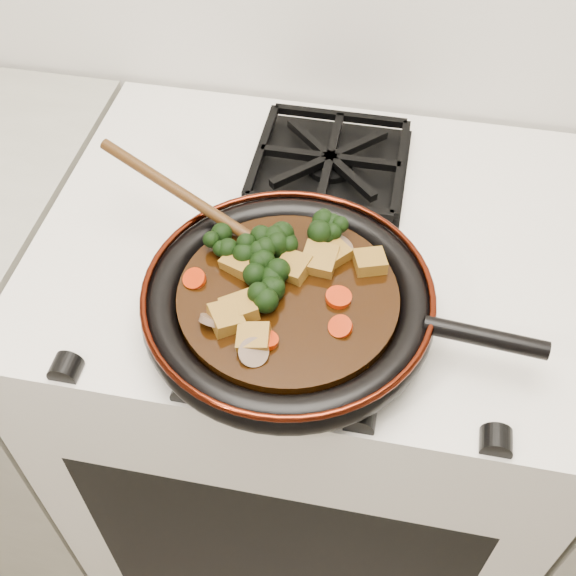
# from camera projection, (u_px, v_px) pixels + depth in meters

# --- Properties ---
(stove) EXTENTS (0.76, 0.60, 0.90)m
(stove) POSITION_uv_depth(u_px,v_px,m) (307.00, 403.00, 1.35)
(stove) COLOR white
(stove) RESTS_ON ground
(burner_grate_front) EXTENTS (0.23, 0.23, 0.03)m
(burner_grate_front) POSITION_uv_depth(u_px,v_px,m) (296.00, 306.00, 0.90)
(burner_grate_front) COLOR black
(burner_grate_front) RESTS_ON stove
(burner_grate_back) EXTENTS (0.23, 0.23, 0.03)m
(burner_grate_back) POSITION_uv_depth(u_px,v_px,m) (330.00, 162.00, 1.08)
(burner_grate_back) COLOR black
(burner_grate_back) RESTS_ON stove
(skillet) EXTENTS (0.48, 0.35, 0.05)m
(skillet) POSITION_uv_depth(u_px,v_px,m) (290.00, 302.00, 0.87)
(skillet) COLOR black
(skillet) RESTS_ON burner_grate_front
(braising_sauce) EXTENTS (0.27, 0.27, 0.02)m
(braising_sauce) POSITION_uv_depth(u_px,v_px,m) (288.00, 299.00, 0.86)
(braising_sauce) COLOR black
(braising_sauce) RESTS_ON skillet
(tofu_cube_0) EXTENTS (0.04, 0.05, 0.03)m
(tofu_cube_0) POSITION_uv_depth(u_px,v_px,m) (319.00, 260.00, 0.88)
(tofu_cube_0) COLOR olive
(tofu_cube_0) RESTS_ON braising_sauce
(tofu_cube_1) EXTENTS (0.05, 0.05, 0.02)m
(tofu_cube_1) POSITION_uv_depth(u_px,v_px,m) (239.00, 309.00, 0.83)
(tofu_cube_1) COLOR olive
(tofu_cube_1) RESTS_ON braising_sauce
(tofu_cube_2) EXTENTS (0.05, 0.05, 0.02)m
(tofu_cube_2) POSITION_uv_depth(u_px,v_px,m) (332.00, 253.00, 0.89)
(tofu_cube_2) COLOR olive
(tofu_cube_2) RESTS_ON braising_sauce
(tofu_cube_3) EXTENTS (0.04, 0.04, 0.03)m
(tofu_cube_3) POSITION_uv_depth(u_px,v_px,m) (254.00, 339.00, 0.80)
(tofu_cube_3) COLOR olive
(tofu_cube_3) RESTS_ON braising_sauce
(tofu_cube_4) EXTENTS (0.05, 0.05, 0.02)m
(tofu_cube_4) POSITION_uv_depth(u_px,v_px,m) (240.00, 263.00, 0.88)
(tofu_cube_4) COLOR olive
(tofu_cube_4) RESTS_ON braising_sauce
(tofu_cube_5) EXTENTS (0.05, 0.05, 0.02)m
(tofu_cube_5) POSITION_uv_depth(u_px,v_px,m) (370.00, 262.00, 0.88)
(tofu_cube_5) COLOR olive
(tofu_cube_5) RESTS_ON braising_sauce
(tofu_cube_6) EXTENTS (0.05, 0.05, 0.03)m
(tofu_cube_6) POSITION_uv_depth(u_px,v_px,m) (293.00, 268.00, 0.87)
(tofu_cube_6) COLOR olive
(tofu_cube_6) RESTS_ON braising_sauce
(tofu_cube_7) EXTENTS (0.05, 0.05, 0.03)m
(tofu_cube_7) POSITION_uv_depth(u_px,v_px,m) (226.00, 319.00, 0.82)
(tofu_cube_7) COLOR olive
(tofu_cube_7) RESTS_ON braising_sauce
(broccoli_floret_0) EXTENTS (0.07, 0.07, 0.07)m
(broccoli_floret_0) POSITION_uv_depth(u_px,v_px,m) (266.00, 294.00, 0.84)
(broccoli_floret_0) COLOR black
(broccoli_floret_0) RESTS_ON braising_sauce
(broccoli_floret_1) EXTENTS (0.09, 0.09, 0.07)m
(broccoli_floret_1) POSITION_uv_depth(u_px,v_px,m) (282.00, 246.00, 0.89)
(broccoli_floret_1) COLOR black
(broccoli_floret_1) RESTS_ON braising_sauce
(broccoli_floret_2) EXTENTS (0.07, 0.08, 0.06)m
(broccoli_floret_2) POSITION_uv_depth(u_px,v_px,m) (224.00, 243.00, 0.90)
(broccoli_floret_2) COLOR black
(broccoli_floret_2) RESTS_ON braising_sauce
(broccoli_floret_3) EXTENTS (0.08, 0.08, 0.07)m
(broccoli_floret_3) POSITION_uv_depth(u_px,v_px,m) (329.00, 233.00, 0.90)
(broccoli_floret_3) COLOR black
(broccoli_floret_3) RESTS_ON braising_sauce
(broccoli_floret_4) EXTENTS (0.09, 0.09, 0.07)m
(broccoli_floret_4) POSITION_uv_depth(u_px,v_px,m) (255.00, 256.00, 0.88)
(broccoli_floret_4) COLOR black
(broccoli_floret_4) RESTS_ON braising_sauce
(broccoli_floret_5) EXTENTS (0.08, 0.08, 0.06)m
(broccoli_floret_5) POSITION_uv_depth(u_px,v_px,m) (332.00, 232.00, 0.91)
(broccoli_floret_5) COLOR black
(broccoli_floret_5) RESTS_ON braising_sauce
(broccoli_floret_6) EXTENTS (0.09, 0.09, 0.06)m
(broccoli_floret_6) POSITION_uv_depth(u_px,v_px,m) (267.00, 273.00, 0.87)
(broccoli_floret_6) COLOR black
(broccoli_floret_6) RESTS_ON braising_sauce
(broccoli_floret_7) EXTENTS (0.08, 0.07, 0.06)m
(broccoli_floret_7) POSITION_uv_depth(u_px,v_px,m) (269.00, 249.00, 0.89)
(broccoli_floret_7) COLOR black
(broccoli_floret_7) RESTS_ON braising_sauce
(carrot_coin_0) EXTENTS (0.03, 0.03, 0.02)m
(carrot_coin_0) POSITION_uv_depth(u_px,v_px,m) (340.00, 327.00, 0.82)
(carrot_coin_0) COLOR #C02705
(carrot_coin_0) RESTS_ON braising_sauce
(carrot_coin_1) EXTENTS (0.03, 0.03, 0.01)m
(carrot_coin_1) POSITION_uv_depth(u_px,v_px,m) (339.00, 297.00, 0.85)
(carrot_coin_1) COLOR #C02705
(carrot_coin_1) RESTS_ON braising_sauce
(carrot_coin_2) EXTENTS (0.03, 0.03, 0.02)m
(carrot_coin_2) POSITION_uv_depth(u_px,v_px,m) (220.00, 317.00, 0.83)
(carrot_coin_2) COLOR #C02705
(carrot_coin_2) RESTS_ON braising_sauce
(carrot_coin_3) EXTENTS (0.03, 0.03, 0.02)m
(carrot_coin_3) POSITION_uv_depth(u_px,v_px,m) (266.00, 340.00, 0.81)
(carrot_coin_3) COLOR #C02705
(carrot_coin_3) RESTS_ON braising_sauce
(carrot_coin_4) EXTENTS (0.03, 0.03, 0.02)m
(carrot_coin_4) POSITION_uv_depth(u_px,v_px,m) (194.00, 279.00, 0.86)
(carrot_coin_4) COLOR #C02705
(carrot_coin_4) RESTS_ON braising_sauce
(mushroom_slice_0) EXTENTS (0.05, 0.05, 0.02)m
(mushroom_slice_0) POSITION_uv_depth(u_px,v_px,m) (253.00, 353.00, 0.79)
(mushroom_slice_0) COLOR brown
(mushroom_slice_0) RESTS_ON braising_sauce
(mushroom_slice_1) EXTENTS (0.04, 0.04, 0.02)m
(mushroom_slice_1) POSITION_uv_depth(u_px,v_px,m) (340.00, 246.00, 0.90)
(mushroom_slice_1) COLOR brown
(mushroom_slice_1) RESTS_ON braising_sauce
(mushroom_slice_2) EXTENTS (0.04, 0.03, 0.03)m
(mushroom_slice_2) POSITION_uv_depth(u_px,v_px,m) (212.00, 321.00, 0.82)
(mushroom_slice_2) COLOR brown
(mushroom_slice_2) RESTS_ON braising_sauce
(wooden_spoon) EXTENTS (0.16, 0.08, 0.25)m
(wooden_spoon) POSITION_uv_depth(u_px,v_px,m) (214.00, 214.00, 0.91)
(wooden_spoon) COLOR #44270E
(wooden_spoon) RESTS_ON braising_sauce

